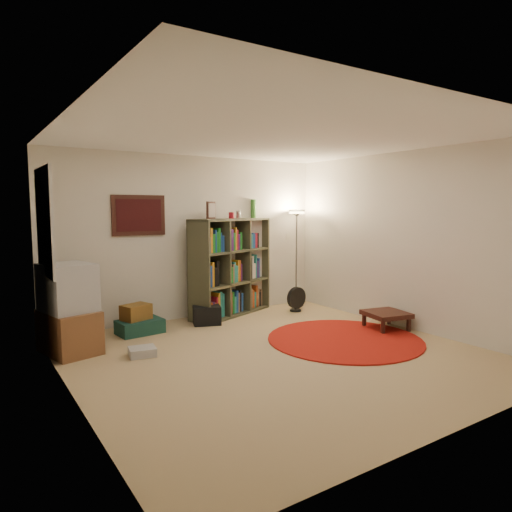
{
  "coord_description": "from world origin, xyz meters",
  "views": [
    {
      "loc": [
        -3.04,
        -4.19,
        1.7
      ],
      "look_at": [
        0.1,
        0.6,
        1.1
      ],
      "focal_mm": 32.0,
      "sensor_mm": 36.0,
      "label": 1
    }
  ],
  "objects_px": {
    "bookshelf": "(230,268)",
    "floor_lamp": "(297,226)",
    "suitcase": "(140,327)",
    "side_table": "(386,315)",
    "floor_fan": "(296,299)",
    "tv_stand": "(69,310)"
  },
  "relations": [
    {
      "from": "suitcase",
      "to": "side_table",
      "type": "height_order",
      "value": "side_table"
    },
    {
      "from": "suitcase",
      "to": "side_table",
      "type": "xyz_separation_m",
      "value": [
        2.99,
        -1.69,
        0.11
      ]
    },
    {
      "from": "floor_fan",
      "to": "tv_stand",
      "type": "xyz_separation_m",
      "value": [
        -3.58,
        -0.24,
        0.31
      ]
    },
    {
      "from": "bookshelf",
      "to": "side_table",
      "type": "distance_m",
      "value": 2.49
    },
    {
      "from": "floor_fan",
      "to": "tv_stand",
      "type": "bearing_deg",
      "value": 178.78
    },
    {
      "from": "bookshelf",
      "to": "floor_lamp",
      "type": "relative_size",
      "value": 1.1
    },
    {
      "from": "bookshelf",
      "to": "floor_lamp",
      "type": "distance_m",
      "value": 1.45
    },
    {
      "from": "floor_fan",
      "to": "suitcase",
      "type": "height_order",
      "value": "floor_fan"
    },
    {
      "from": "suitcase",
      "to": "side_table",
      "type": "bearing_deg",
      "value": -34.69
    },
    {
      "from": "tv_stand",
      "to": "suitcase",
      "type": "distance_m",
      "value": 1.11
    },
    {
      "from": "suitcase",
      "to": "side_table",
      "type": "relative_size",
      "value": 0.97
    },
    {
      "from": "bookshelf",
      "to": "floor_fan",
      "type": "distance_m",
      "value": 1.23
    },
    {
      "from": "side_table",
      "to": "floor_fan",
      "type": "bearing_deg",
      "value": 103.52
    },
    {
      "from": "suitcase",
      "to": "tv_stand",
      "type": "bearing_deg",
      "value": -164.91
    },
    {
      "from": "bookshelf",
      "to": "floor_fan",
      "type": "relative_size",
      "value": 4.52
    },
    {
      "from": "floor_lamp",
      "to": "floor_fan",
      "type": "distance_m",
      "value": 1.27
    },
    {
      "from": "floor_fan",
      "to": "bookshelf",
      "type": "bearing_deg",
      "value": 152.15
    },
    {
      "from": "bookshelf",
      "to": "suitcase",
      "type": "xyz_separation_m",
      "value": [
        -1.59,
        -0.31,
        -0.65
      ]
    },
    {
      "from": "tv_stand",
      "to": "suitcase",
      "type": "bearing_deg",
      "value": 6.86
    },
    {
      "from": "floor_fan",
      "to": "suitcase",
      "type": "bearing_deg",
      "value": 172.34
    },
    {
      "from": "bookshelf",
      "to": "suitcase",
      "type": "distance_m",
      "value": 1.75
    },
    {
      "from": "floor_fan",
      "to": "side_table",
      "type": "xyz_separation_m",
      "value": [
        0.38,
        -1.57,
        0.0
      ]
    }
  ]
}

